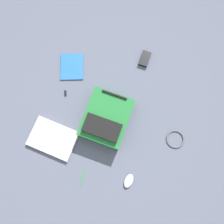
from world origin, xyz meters
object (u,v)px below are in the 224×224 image
at_px(laptop, 53,138).
at_px(backpack, 106,119).
at_px(usb_stick, 65,93).
at_px(book_manual, 72,67).
at_px(computer_mouse, 129,181).
at_px(pen_black, 82,178).
at_px(power_brick, 145,59).
at_px(cable_coil, 175,139).

bearing_deg(laptop, backpack, 34.19).
relative_size(backpack, usb_stick, 8.28).
xyz_separation_m(book_manual, computer_mouse, (0.69, -0.76, 0.01)).
relative_size(book_manual, pen_black, 1.93).
height_order(backpack, power_brick, backpack).
bearing_deg(power_brick, usb_stick, -140.14).
bearing_deg(book_manual, backpack, -42.07).
xyz_separation_m(laptop, power_brick, (0.52, 0.83, -0.00)).
relative_size(laptop, cable_coil, 2.67).
relative_size(backpack, laptop, 1.08).
height_order(laptop, cable_coil, laptop).
bearing_deg(laptop, usb_stick, 93.39).
relative_size(cable_coil, power_brick, 1.08).
relative_size(power_brick, pen_black, 0.93).
height_order(book_manual, power_brick, power_brick).
bearing_deg(computer_mouse, pen_black, -158.70).
xyz_separation_m(laptop, usb_stick, (-0.02, 0.37, -0.01)).
relative_size(laptop, book_manual, 1.40).
distance_m(cable_coil, pen_black, 0.78).
xyz_separation_m(computer_mouse, usb_stick, (-0.67, 0.52, -0.01)).
xyz_separation_m(backpack, usb_stick, (-0.38, 0.13, -0.08)).
xyz_separation_m(laptop, pen_black, (0.30, -0.23, -0.01)).
relative_size(power_brick, usb_stick, 2.65).
height_order(backpack, computer_mouse, backpack).
xyz_separation_m(cable_coil, usb_stick, (-0.94, 0.12, -0.00)).
bearing_deg(cable_coil, laptop, -164.68).
bearing_deg(book_manual, pen_black, -67.56).
bearing_deg(usb_stick, pen_black, -61.43).
distance_m(backpack, usb_stick, 0.41).
distance_m(backpack, book_manual, 0.54).
relative_size(backpack, pen_black, 2.92).
bearing_deg(cable_coil, backpack, -179.39).
height_order(backpack, cable_coil, backpack).
bearing_deg(power_brick, backpack, -105.61).
height_order(laptop, pen_black, laptop).
relative_size(pen_black, usb_stick, 2.83).
bearing_deg(backpack, power_brick, 74.39).
xyz_separation_m(computer_mouse, power_brick, (-0.12, 0.98, -0.00)).
xyz_separation_m(computer_mouse, cable_coil, (0.27, 0.40, -0.01)).
bearing_deg(backpack, book_manual, 137.93).
height_order(computer_mouse, pen_black, computer_mouse).
relative_size(book_manual, power_brick, 2.07).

